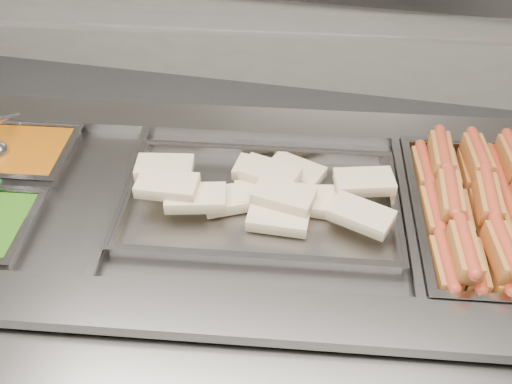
% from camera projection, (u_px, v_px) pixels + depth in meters
% --- Properties ---
extents(steam_counter, '(2.03, 1.08, 0.93)m').
position_uv_depth(steam_counter, '(240.00, 305.00, 1.82)').
color(steam_counter, slate).
rests_on(steam_counter, ground).
extents(sneeze_guard, '(1.73, 0.50, 0.46)m').
position_uv_depth(sneeze_guard, '(243.00, 26.00, 1.42)').
color(sneeze_guard, silver).
rests_on(sneeze_guard, steam_counter).
extents(pan_hotdogs, '(0.42, 0.61, 0.10)m').
position_uv_depth(pan_hotdogs, '(481.00, 223.00, 1.50)').
color(pan_hotdogs, gray).
rests_on(pan_hotdogs, steam_counter).
extents(pan_wraps, '(0.75, 0.49, 0.07)m').
position_uv_depth(pan_wraps, '(260.00, 206.00, 1.52)').
color(pan_wraps, gray).
rests_on(pan_wraps, steam_counter).
extents(pan_beans, '(0.34, 0.28, 0.10)m').
position_uv_depth(pan_beans, '(19.00, 161.00, 1.69)').
color(pan_beans, gray).
rests_on(pan_beans, steam_counter).
extents(hotdogs_in_buns, '(0.35, 0.56, 0.12)m').
position_uv_depth(hotdogs_in_buns, '(480.00, 207.00, 1.46)').
color(hotdogs_in_buns, '#AB5C24').
rests_on(hotdogs_in_buns, pan_hotdogs).
extents(tortilla_wraps, '(0.71, 0.33, 0.09)m').
position_uv_depth(tortilla_wraps, '(270.00, 191.00, 1.51)').
color(tortilla_wraps, beige).
rests_on(tortilla_wraps, pan_wraps).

